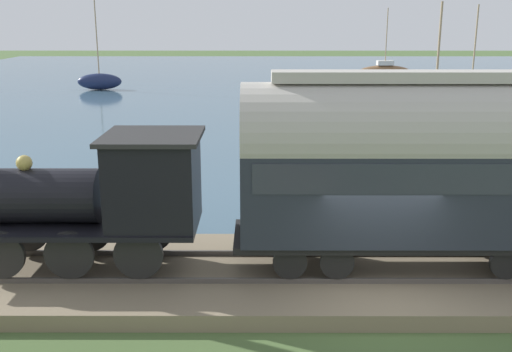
{
  "coord_description": "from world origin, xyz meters",
  "views": [
    {
      "loc": [
        -11.75,
        2.63,
        6.11
      ],
      "look_at": [
        6.07,
        2.67,
        1.34
      ],
      "focal_mm": 42.0,
      "sensor_mm": 36.0,
      "label": 1
    }
  ],
  "objects_px": {
    "sailboat_white": "(469,109)",
    "sailboat_brown": "(385,71)",
    "steam_locomotive": "(96,192)",
    "rowboat_mid_harbor": "(67,191)",
    "sailboat_red": "(432,140)",
    "sailboat_navy": "(100,81)",
    "passenger_coach": "(419,162)"
  },
  "relations": [
    {
      "from": "steam_locomotive",
      "to": "rowboat_mid_harbor",
      "type": "height_order",
      "value": "steam_locomotive"
    },
    {
      "from": "sailboat_red",
      "to": "rowboat_mid_harbor",
      "type": "distance_m",
      "value": 15.65
    },
    {
      "from": "steam_locomotive",
      "to": "sailboat_brown",
      "type": "distance_m",
      "value": 50.14
    },
    {
      "from": "sailboat_brown",
      "to": "rowboat_mid_harbor",
      "type": "bearing_deg",
      "value": 151.76
    },
    {
      "from": "rowboat_mid_harbor",
      "to": "sailboat_white",
      "type": "bearing_deg",
      "value": -28.51
    },
    {
      "from": "steam_locomotive",
      "to": "passenger_coach",
      "type": "xyz_separation_m",
      "value": [
        -0.0,
        -7.3,
        0.73
      ]
    },
    {
      "from": "sailboat_white",
      "to": "sailboat_navy",
      "type": "relative_size",
      "value": 0.74
    },
    {
      "from": "rowboat_mid_harbor",
      "to": "sailboat_navy",
      "type": "bearing_deg",
      "value": 33.05
    },
    {
      "from": "sailboat_white",
      "to": "sailboat_brown",
      "type": "xyz_separation_m",
      "value": [
        23.53,
        0.41,
        0.18
      ]
    },
    {
      "from": "sailboat_red",
      "to": "sailboat_brown",
      "type": "xyz_separation_m",
      "value": [
        34.3,
        -4.97,
        -0.05
      ]
    },
    {
      "from": "passenger_coach",
      "to": "steam_locomotive",
      "type": "bearing_deg",
      "value": 90.0
    },
    {
      "from": "sailboat_white",
      "to": "rowboat_mid_harbor",
      "type": "relative_size",
      "value": 2.72
    },
    {
      "from": "passenger_coach",
      "to": "sailboat_navy",
      "type": "distance_m",
      "value": 42.12
    },
    {
      "from": "sailboat_red",
      "to": "sailboat_brown",
      "type": "relative_size",
      "value": 0.97
    },
    {
      "from": "sailboat_brown",
      "to": "sailboat_navy",
      "type": "relative_size",
      "value": 0.75
    },
    {
      "from": "sailboat_navy",
      "to": "rowboat_mid_harbor",
      "type": "height_order",
      "value": "sailboat_navy"
    },
    {
      "from": "passenger_coach",
      "to": "sailboat_white",
      "type": "xyz_separation_m",
      "value": [
        23.83,
        -9.5,
        -2.38
      ]
    },
    {
      "from": "steam_locomotive",
      "to": "sailboat_brown",
      "type": "height_order",
      "value": "sailboat_brown"
    },
    {
      "from": "passenger_coach",
      "to": "sailboat_navy",
      "type": "bearing_deg",
      "value": 24.03
    },
    {
      "from": "sailboat_red",
      "to": "steam_locomotive",
      "type": "bearing_deg",
      "value": 109.06
    },
    {
      "from": "steam_locomotive",
      "to": "sailboat_white",
      "type": "height_order",
      "value": "sailboat_white"
    },
    {
      "from": "steam_locomotive",
      "to": "sailboat_navy",
      "type": "height_order",
      "value": "sailboat_navy"
    },
    {
      "from": "sailboat_brown",
      "to": "sailboat_navy",
      "type": "distance_m",
      "value": 27.7
    },
    {
      "from": "sailboat_white",
      "to": "rowboat_mid_harbor",
      "type": "height_order",
      "value": "sailboat_white"
    },
    {
      "from": "sailboat_navy",
      "to": "sailboat_white",
      "type": "bearing_deg",
      "value": -122.61
    },
    {
      "from": "steam_locomotive",
      "to": "sailboat_navy",
      "type": "xyz_separation_m",
      "value": [
        38.42,
        9.83,
        -1.48
      ]
    },
    {
      "from": "sailboat_white",
      "to": "rowboat_mid_harbor",
      "type": "xyz_separation_m",
      "value": [
        -17.0,
        19.72,
        -0.31
      ]
    },
    {
      "from": "sailboat_white",
      "to": "sailboat_brown",
      "type": "height_order",
      "value": "sailboat_brown"
    },
    {
      "from": "steam_locomotive",
      "to": "passenger_coach",
      "type": "distance_m",
      "value": 7.34
    },
    {
      "from": "passenger_coach",
      "to": "rowboat_mid_harbor",
      "type": "height_order",
      "value": "passenger_coach"
    },
    {
      "from": "sailboat_white",
      "to": "passenger_coach",
      "type": "bearing_deg",
      "value": 152.95
    },
    {
      "from": "sailboat_brown",
      "to": "sailboat_white",
      "type": "bearing_deg",
      "value": 178.22
    }
  ]
}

